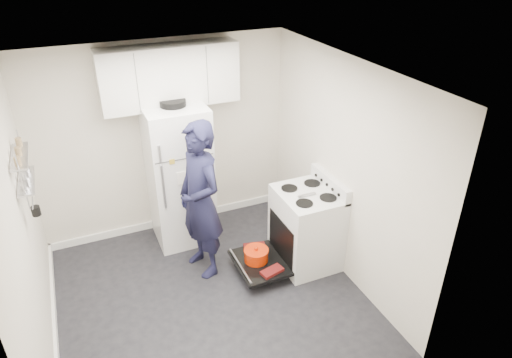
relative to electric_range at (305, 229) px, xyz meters
name	(u,v)px	position (x,y,z in m)	size (l,w,h in m)	color
room	(200,203)	(-1.29, -0.12, 0.74)	(3.21, 3.21, 2.51)	black
electric_range	(305,229)	(0.00, 0.00, 0.00)	(0.66, 0.76, 1.10)	silver
open_oven_door	(258,259)	(-0.60, 0.02, -0.28)	(0.55, 0.71, 0.23)	black
refrigerator	(179,175)	(-1.20, 1.10, 0.44)	(0.72, 0.74, 1.87)	white
upper_cabinets	(170,76)	(-1.16, 1.28, 1.63)	(1.60, 0.33, 0.70)	silver
wall_shelf_rack	(23,169)	(-2.78, 0.34, 1.21)	(0.14, 0.60, 0.61)	#B2B2B7
person	(200,201)	(-1.15, 0.36, 0.46)	(0.68, 0.45, 1.86)	black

